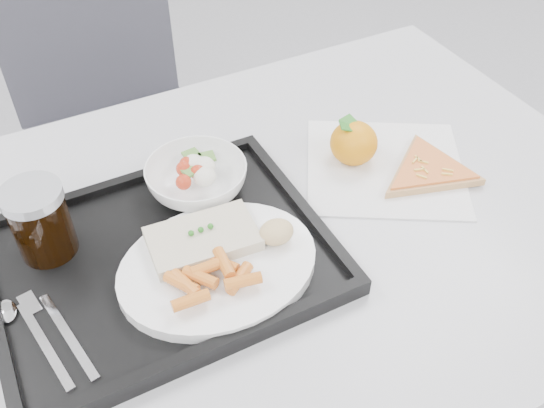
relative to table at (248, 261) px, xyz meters
name	(u,v)px	position (x,y,z in m)	size (l,w,h in m)	color
table	(248,261)	(0.00, 0.00, 0.00)	(1.20, 0.80, 0.75)	#AFAFB1
chair	(109,104)	(-0.03, 0.73, -0.15)	(0.43, 0.43, 0.93)	#3B3A43
tray	(162,260)	(-0.13, 0.00, 0.08)	(0.45, 0.35, 0.03)	black
dinner_plate	(218,267)	(-0.07, -0.06, 0.09)	(0.27, 0.27, 0.02)	white
fish_fillet	(203,239)	(-0.08, -0.02, 0.11)	(0.15, 0.10, 0.03)	beige
bread_roll	(276,232)	(0.01, -0.06, 0.12)	(0.05, 0.04, 0.03)	#DFB186
salad_bowl	(197,178)	(-0.04, 0.10, 0.11)	(0.15, 0.15, 0.05)	white
cola_glass	(40,220)	(-0.26, 0.08, 0.14)	(0.08, 0.08, 0.11)	black
cutlery	(37,327)	(-0.31, -0.04, 0.08)	(0.10, 0.17, 0.01)	silver
napkin	(385,167)	(0.26, 0.02, 0.07)	(0.34, 0.33, 0.00)	silver
tangerine	(354,143)	(0.22, 0.07, 0.10)	(0.09, 0.09, 0.07)	orange
pizza_slice	(428,170)	(0.31, -0.02, 0.08)	(0.23, 0.23, 0.02)	tan
carrot_pile	(211,277)	(-0.09, -0.09, 0.11)	(0.12, 0.08, 0.02)	orange
salad_contents	(196,170)	(-0.03, 0.11, 0.12)	(0.08, 0.08, 0.03)	#AE2C14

